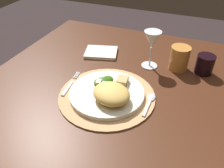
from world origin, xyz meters
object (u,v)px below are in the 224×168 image
at_px(dinner_plate, 107,93).
at_px(spoon, 150,100).
at_px(dining_table, 128,111).
at_px(fork, 70,84).
at_px(napkin, 101,52).
at_px(dark_tumbler, 205,64).
at_px(wine_glass, 152,41).
at_px(amber_tumbler, 179,58).

relative_size(dinner_plate, spoon, 2.14).
relative_size(dining_table, fork, 7.13).
xyz_separation_m(dining_table, napkin, (-0.20, 0.17, 0.16)).
distance_m(dinner_plate, fork, 0.15).
height_order(spoon, dark_tumbler, dark_tumbler).
bearing_deg(wine_glass, fork, -133.91).
bearing_deg(napkin, dinner_plate, -62.33).
height_order(fork, dark_tumbler, dark_tumbler).
bearing_deg(wine_glass, spoon, -75.24).
xyz_separation_m(dining_table, amber_tumbler, (0.16, 0.17, 0.20)).
height_order(dinner_plate, napkin, dinner_plate).
height_order(fork, wine_glass, wine_glass).
height_order(fork, spoon, spoon).
distance_m(fork, dark_tumbler, 0.55).
distance_m(dinner_plate, spoon, 0.16).
height_order(dining_table, amber_tumbler, amber_tumbler).
bearing_deg(dark_tumbler, spoon, -120.87).
bearing_deg(dinner_plate, dining_table, 65.56).
relative_size(dining_table, napkin, 7.63).
relative_size(dining_table, dark_tumbler, 14.10).
bearing_deg(napkin, dark_tumbler, 1.21).
relative_size(amber_tumbler, dark_tumbler, 1.27).
distance_m(dinner_plate, napkin, 0.32).
bearing_deg(wine_glass, napkin, 174.87).
relative_size(dinner_plate, wine_glass, 1.68).
height_order(dining_table, wine_glass, wine_glass).
bearing_deg(dinner_plate, napkin, 117.67).
xyz_separation_m(fork, dark_tumbler, (0.46, 0.29, 0.03)).
distance_m(spoon, napkin, 0.39).
height_order(wine_glass, dark_tumbler, wine_glass).
xyz_separation_m(napkin, dark_tumbler, (0.46, 0.01, 0.03)).
height_order(dining_table, spoon, spoon).
bearing_deg(dark_tumbler, dining_table, -145.71).
bearing_deg(spoon, amber_tumbler, 77.87).
xyz_separation_m(fork, spoon, (0.31, 0.02, 0.00)).
height_order(dining_table, dinner_plate, dinner_plate).
xyz_separation_m(dinner_plate, spoon, (0.15, 0.02, -0.01)).
height_order(dinner_plate, amber_tumbler, amber_tumbler).
xyz_separation_m(dinner_plate, dark_tumbler, (0.31, 0.29, 0.03)).
bearing_deg(dark_tumbler, fork, -148.40).
relative_size(dining_table, dinner_plate, 4.18).
distance_m(dining_table, napkin, 0.30).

